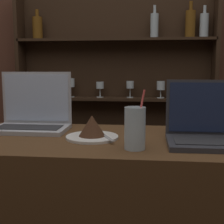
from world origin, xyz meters
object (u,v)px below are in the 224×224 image
object	(u,v)px
laptop_far	(210,129)
laptop_near	(33,116)
water_glass	(135,128)
cake_plate	(92,129)

from	to	relation	value
laptop_far	laptop_near	bearing A→B (deg)	166.42
laptop_far	water_glass	world-z (taller)	laptop_far
laptop_far	cake_plate	bearing A→B (deg)	176.06
laptop_near	cake_plate	bearing A→B (deg)	-26.61
laptop_far	cake_plate	world-z (taller)	laptop_far
cake_plate	laptop_near	bearing A→B (deg)	153.39
laptop_far	water_glass	distance (m)	0.29
laptop_far	cake_plate	distance (m)	0.44
laptop_far	water_glass	size ratio (longest dim) A/B	1.52
water_glass	laptop_far	bearing A→B (deg)	22.18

